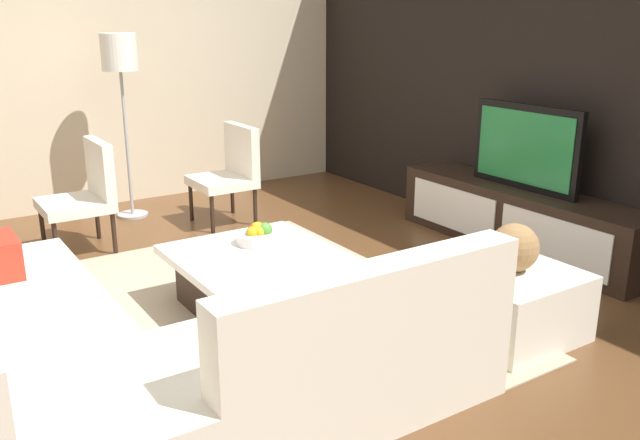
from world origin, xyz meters
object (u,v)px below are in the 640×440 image
object	(u,v)px
accent_chair_near	(86,190)
decorative_ball	(514,247)
television	(526,147)
sectional_couch	(140,351)
coffee_table	(259,281)
accent_chair_far	(231,168)
media_console	(519,219)
ottoman	(509,302)
floor_lamp	(120,64)
fruit_bowl	(258,235)

from	to	relation	value
accent_chair_near	decorative_ball	distance (m)	3.31
television	sectional_couch	xyz separation A→B (m)	(0.53, -3.27, -0.55)
coffee_table	accent_chair_far	distance (m)	2.00
media_console	ottoman	xyz separation A→B (m)	(0.99, -1.22, -0.05)
media_console	accent_chair_near	xyz separation A→B (m)	(-1.88, -2.87, 0.24)
accent_chair_near	decorative_ball	size ratio (longest dim) A/B	3.11
accent_chair_near	floor_lamp	xyz separation A→B (m)	(-0.72, 0.57, 0.90)
media_console	floor_lamp	bearing A→B (deg)	-138.58
floor_lamp	decorative_ball	bearing A→B (deg)	16.56
television	floor_lamp	xyz separation A→B (m)	(-2.60, -2.29, 0.56)
media_console	accent_chair_far	world-z (taller)	accent_chair_far
media_console	coffee_table	distance (m)	2.30
media_console	coffee_table	size ratio (longest dim) A/B	2.12
accent_chair_far	decorative_ball	xyz separation A→B (m)	(2.94, 0.35, 0.05)
floor_lamp	accent_chair_far	world-z (taller)	floor_lamp
accent_chair_near	media_console	bearing A→B (deg)	52.51
accent_chair_near	accent_chair_far	distance (m)	1.29
fruit_bowl	decorative_ball	distance (m)	1.61
television	accent_chair_near	xyz separation A→B (m)	(-1.88, -2.87, -0.34)
media_console	floor_lamp	size ratio (longest dim) A/B	1.34
coffee_table	decorative_ball	bearing A→B (deg)	44.43
television	decorative_ball	xyz separation A→B (m)	(0.99, -1.22, -0.29)
accent_chair_near	ottoman	size ratio (longest dim) A/B	1.24
fruit_bowl	accent_chair_far	bearing A→B (deg)	159.63
sectional_couch	accent_chair_near	xyz separation A→B (m)	(-2.41, 0.40, 0.21)
sectional_couch	accent_chair_far	size ratio (longest dim) A/B	2.85
decorative_ball	accent_chair_far	bearing A→B (deg)	-173.16
media_console	accent_chair_near	distance (m)	3.43
decorative_ball	television	bearing A→B (deg)	129.07
decorative_ball	accent_chair_near	bearing A→B (deg)	-150.25
ottoman	television	bearing A→B (deg)	129.07
fruit_bowl	decorative_ball	size ratio (longest dim) A/B	1.00
sectional_couch	floor_lamp	distance (m)	3.46
sectional_couch	media_console	bearing A→B (deg)	99.19
media_console	decorative_ball	bearing A→B (deg)	-50.92
accent_chair_near	fruit_bowl	size ratio (longest dim) A/B	3.11
accent_chair_near	floor_lamp	world-z (taller)	floor_lamp
sectional_couch	coffee_table	size ratio (longest dim) A/B	2.37
media_console	coffee_table	bearing A→B (deg)	-92.49
media_console	accent_chair_far	xyz separation A→B (m)	(-1.94, -1.58, 0.24)
accent_chair_near	coffee_table	bearing A→B (deg)	13.50
television	decorative_ball	bearing A→B (deg)	-50.93
floor_lamp	ottoman	xyz separation A→B (m)	(3.59, 1.07, -1.19)
media_console	television	xyz separation A→B (m)	(0.00, 0.00, 0.58)
accent_chair_near	decorative_ball	xyz separation A→B (m)	(2.87, 1.64, 0.05)
media_console	coffee_table	xyz separation A→B (m)	(-0.10, -2.30, -0.05)
floor_lamp	fruit_bowl	xyz separation A→B (m)	(2.32, 0.10, -0.95)
accent_chair_near	floor_lamp	size ratio (longest dim) A/B	0.53
ottoman	decorative_ball	distance (m)	0.34
ottoman	accent_chair_far	distance (m)	2.97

